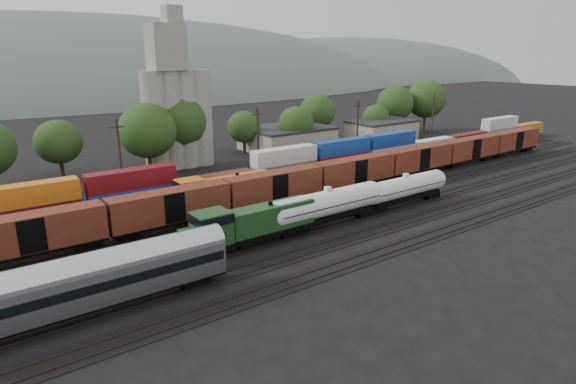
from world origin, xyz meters
TOP-DOWN VIEW (x-y plane):
  - ground at (0.00, 0.00)m, footprint 600.00×600.00m
  - tracks at (0.00, 0.00)m, footprint 180.00×33.20m
  - green_locomotive at (-6.81, -5.00)m, footprint 18.04×3.18m
  - tank_car_a at (4.90, -5.00)m, footprint 18.38×3.29m
  - tank_car_b at (19.48, -5.00)m, footprint 16.67×2.98m
  - passenger_coach at (-24.90, -10.00)m, footprint 23.65×2.92m
  - orange_locomotive at (-2.30, 10.00)m, footprint 17.66×2.94m
  - boxcar_string at (-3.92, 5.00)m, footprint 153.60×2.90m
  - container_wall at (6.75, 15.00)m, footprint 175.50×2.60m
  - grain_silo at (3.28, 36.00)m, footprint 13.40×5.00m
  - industrial_sheds at (6.63, 35.25)m, footprint 119.38×17.26m
  - tree_band at (7.80, 37.96)m, footprint 165.55×19.38m
  - utility_poles at (0.00, 22.00)m, footprint 122.20×0.36m
  - distant_hills at (23.92, 260.00)m, footprint 860.00×286.00m

SIDE VIEW (x-z plane):
  - distant_hills at x=23.92m, z-range -85.56..44.44m
  - ground at x=0.00m, z-range 0.00..0.00m
  - tracks at x=0.00m, z-range -0.05..0.15m
  - orange_locomotive at x=-2.30m, z-range 0.31..4.73m
  - industrial_sheds at x=6.63m, z-range 0.01..5.11m
  - tank_car_b at x=19.48m, z-range 0.42..4.79m
  - green_locomotive at x=-6.81m, z-range 0.32..5.10m
  - container_wall at x=6.75m, z-range -0.16..5.64m
  - tank_car_a at x=4.90m, z-range 0.44..5.26m
  - boxcar_string at x=-3.92m, z-range 1.02..5.22m
  - passenger_coach at x=-24.90m, z-range 0.60..5.97m
  - utility_poles at x=0.00m, z-range 0.21..12.21m
  - tree_band at x=7.80m, z-range 0.49..14.30m
  - grain_silo at x=3.28m, z-range -3.24..25.76m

